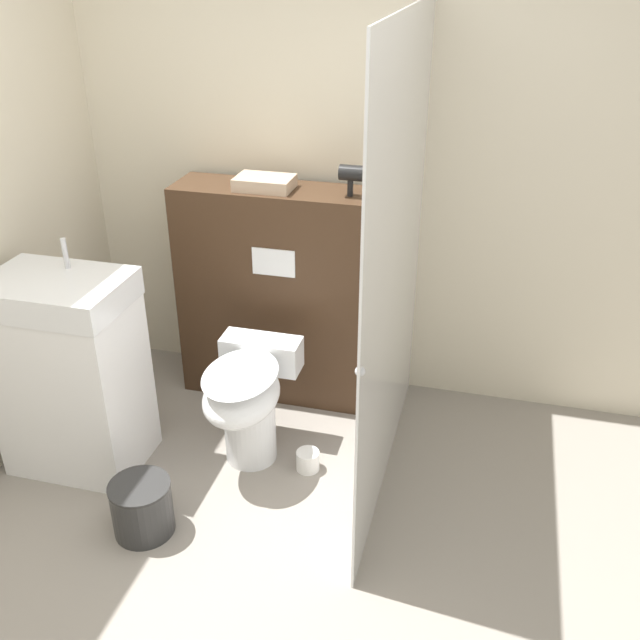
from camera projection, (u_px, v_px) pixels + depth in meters
name	position (u px, v px, depth m)	size (l,w,h in m)	color
wall_back	(337.00, 163.00, 3.61)	(8.00, 0.06, 2.50)	beige
partition_panel	(284.00, 295.00, 3.77)	(1.11, 0.33, 1.17)	#3D2819
shower_glass	(396.00, 274.00, 2.95)	(0.04, 1.50, 2.05)	silver
toilet	(247.00, 398.00, 3.33)	(0.39, 0.60, 0.55)	white
sink_vanity	(71.00, 374.00, 3.28)	(0.61, 0.44, 1.10)	white
hair_drier	(359.00, 174.00, 3.33)	(0.20, 0.07, 0.15)	black
folded_towel	(265.00, 183.00, 3.48)	(0.28, 0.19, 0.06)	tan
spare_toilet_roll	(308.00, 460.00, 3.40)	(0.11, 0.11, 0.10)	white
waste_bin	(142.00, 508.00, 3.01)	(0.26, 0.26, 0.25)	#2D2D2D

